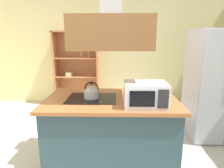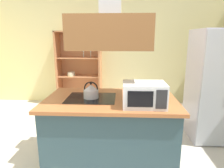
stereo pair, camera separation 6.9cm
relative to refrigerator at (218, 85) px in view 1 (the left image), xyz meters
name	(u,v)px [view 1 (the left image)]	position (x,y,z in m)	size (l,w,h in m)	color
wall_back	(106,49)	(-1.92, 1.81, 0.47)	(6.00, 0.12, 2.70)	beige
kitchen_island	(111,131)	(-1.72, -0.82, -0.43)	(1.62, 0.98, 0.90)	#2C444C
range_hood	(111,24)	(-1.72, -0.82, 0.91)	(0.90, 0.70, 1.20)	brown
refrigerator	(218,85)	(0.00, 0.00, 0.00)	(0.90, 0.77, 1.76)	#B7B2C5
dish_cabinet	(77,73)	(-2.62, 1.59, -0.09)	(1.06, 0.40, 1.78)	#BF7749
kettle	(92,91)	(-1.96, -0.82, 0.11)	(0.19, 0.19, 0.21)	#B8B5B8
cutting_board	(139,95)	(-1.36, -0.71, 0.03)	(0.34, 0.24, 0.02)	#AA7B5B
microwave	(145,94)	(-1.34, -1.08, 0.15)	(0.46, 0.35, 0.26)	silver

